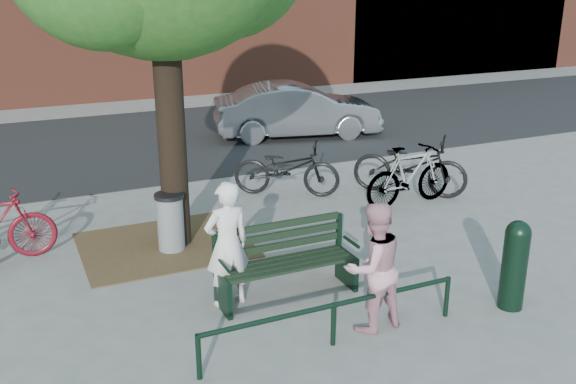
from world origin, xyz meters
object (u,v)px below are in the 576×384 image
parked_car (297,110)px  park_bench (285,259)px  person_right (373,267)px  bicycle_c (287,168)px  person_left (227,244)px  bollard (515,262)px  litter_bin (171,222)px

parked_car → park_bench: bearing=166.6°
person_right → bicycle_c: person_right is taller
person_left → bicycle_c: bearing=-130.1°
bicycle_c → bollard: bearing=-139.6°
person_left → parked_car: person_left is taller
park_bench → parked_car: size_ratio=0.44×
person_left → litter_bin: bearing=-89.0°
litter_bin → person_right: bearing=-63.8°
bollard → bicycle_c: (-0.75, 4.89, -0.09)m
bicycle_c → parked_car: 4.42m
litter_bin → parked_car: parked_car is taller
bollard → bicycle_c: bearing=98.7°
park_bench → litter_bin: 2.14m
litter_bin → park_bench: bearing=-63.9°
parked_car → person_right: bearing=172.9°
person_right → person_left: bearing=-48.3°
park_bench → person_right: (0.56, -1.13, 0.27)m
park_bench → person_right: 1.29m
person_right → litter_bin: bearing=-68.9°
bicycle_c → litter_bin: bearing=153.2°
bicycle_c → park_bench: bearing=-173.0°
person_right → bicycle_c: 4.72m
person_right → litter_bin: 3.41m
person_right → parked_car: bearing=-115.0°
person_right → bollard: size_ratio=1.35×
person_right → litter_bin: (-1.50, 3.05, -0.31)m
person_right → parked_car: person_right is taller
person_left → bicycle_c: size_ratio=0.82×
litter_bin → bicycle_c: bicycle_c is taller
park_bench → bollard: bollard is taller
park_bench → person_left: size_ratio=1.12×
person_left → bicycle_c: person_left is taller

